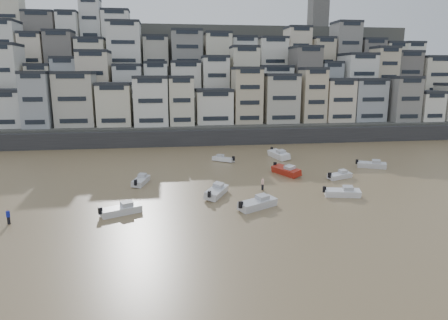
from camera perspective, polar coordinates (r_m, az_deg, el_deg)
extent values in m
plane|color=#947B4F|center=(29.79, -7.09, -20.55)|extent=(400.00, 400.00, 0.00)
cube|color=#38383A|center=(91.76, -1.75, 3.27)|extent=(140.00, 3.00, 3.50)
cube|color=#4C4C47|center=(99.24, 0.67, 4.10)|extent=(140.00, 14.00, 4.00)
cube|color=#4C4C47|center=(110.67, -0.29, 6.52)|extent=(140.00, 14.00, 10.00)
cube|color=#4C4C47|center=(122.21, -1.07, 8.94)|extent=(140.00, 14.00, 18.00)
cube|color=#4C4C47|center=(133.96, -1.73, 10.94)|extent=(140.00, 16.00, 26.00)
cube|color=#4C4C47|center=(147.84, -2.36, 12.22)|extent=(140.00, 18.00, 32.00)
cube|color=#66635E|center=(157.17, 13.37, 21.08)|extent=(6.00, 6.00, 18.00)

